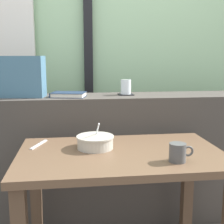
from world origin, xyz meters
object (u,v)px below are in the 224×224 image
Objects in this scene: fork_utensil at (39,145)px; closed_book at (68,95)px; breakfast_table at (121,174)px; soup_bowl at (95,142)px; juice_glass at (126,88)px; throw_pillow at (19,77)px; coaster_square at (126,94)px; ceramic_mug at (178,152)px.

closed_book is at bearing 88.06° from fork_utensil.
soup_bowl is at bearing 148.55° from breakfast_table.
soup_bowl is at bearing -73.15° from closed_book.
juice_glass is 0.70m from throw_pillow.
fork_utensil is (-0.16, -0.36, -0.22)m from closed_book.
throw_pillow is at bearing -178.67° from juice_glass.
soup_bowl is (-0.25, -0.51, -0.18)m from coaster_square.
breakfast_table is 0.69m from closed_book.
throw_pillow reaches higher than ceramic_mug.
coaster_square is 1.01× the size of juice_glass.
coaster_square is 0.71m from fork_utensil.
throw_pillow is at bearing 132.26° from soup_bowl.
closed_book is at bearing 124.94° from ceramic_mug.
fork_utensil is at bearing -142.44° from juice_glass.
ceramic_mug is (0.65, -0.34, 0.04)m from fork_utensil.
closed_book is 0.45m from fork_utensil.
fork_utensil is at bearing -142.44° from coaster_square.
throw_pillow reaches higher than fork_utensil.
throw_pillow reaches higher than coaster_square.
fork_utensil is (-0.54, -0.42, -0.21)m from coaster_square.
fork_utensil is at bearing -113.20° from closed_book.
closed_book is (-0.39, -0.05, -0.03)m from juice_glass.
ceramic_mug is at bearing -6.40° from fork_utensil.
juice_glass is 0.61m from soup_bowl.
ceramic_mug is at bearing -36.63° from breakfast_table.
closed_book reaches higher than coaster_square.
throw_pillow is 2.83× the size of ceramic_mug.
coaster_square is (0.12, 0.59, 0.33)m from breakfast_table.
juice_glass reaches higher than soup_bowl.
closed_book is 0.88m from ceramic_mug.
throw_pillow is (-0.70, -0.02, 0.08)m from juice_glass.
coaster_square is at bearing 64.18° from soup_bowl.
breakfast_table is at bearing -101.91° from juice_glass.
fork_utensil is (-0.29, 0.09, -0.03)m from soup_bowl.
closed_book is at bearing -172.32° from juice_glass.
coaster_square is 0.59× the size of fork_utensil.
breakfast_table is 0.71m from juice_glass.
ceramic_mug is (0.23, -0.17, 0.16)m from breakfast_table.
fork_utensil is at bearing 152.34° from ceramic_mug.
coaster_square is 0.78m from ceramic_mug.
closed_book is at bearing 106.85° from soup_bowl.
fork_utensil is (-0.42, 0.17, 0.12)m from breakfast_table.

